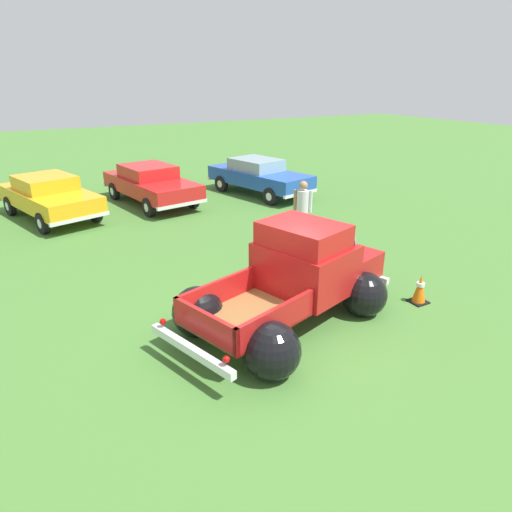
{
  "coord_description": "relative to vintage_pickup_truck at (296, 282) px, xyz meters",
  "views": [
    {
      "loc": [
        -4.11,
        -6.51,
        4.48
      ],
      "look_at": [
        0.0,
        1.09,
        1.04
      ],
      "focal_mm": 31.59,
      "sensor_mm": 36.0,
      "label": 1
    }
  ],
  "objects": [
    {
      "name": "lane_cone_1",
      "position": [
        2.65,
        -0.74,
        -0.45
      ],
      "size": [
        0.36,
        0.36,
        0.63
      ],
      "color": "black",
      "rests_on": "ground"
    },
    {
      "name": "show_car_1",
      "position": [
        -3.57,
        9.65,
        0.03
      ],
      "size": [
        3.1,
        4.78,
        1.43
      ],
      "rotation": [
        0.0,
        0.0,
        -1.28
      ],
      "color": "black",
      "rests_on": "ground"
    },
    {
      "name": "vintage_pickup_truck",
      "position": [
        0.0,
        0.0,
        0.0
      ],
      "size": [
        4.98,
        3.77,
        1.96
      ],
      "rotation": [
        0.0,
        0.0,
        0.31
      ],
      "color": "black",
      "rests_on": "ground"
    },
    {
      "name": "lane_cone_0",
      "position": [
        2.35,
        2.23,
        -0.45
      ],
      "size": [
        0.36,
        0.36,
        0.63
      ],
      "color": "black",
      "rests_on": "ground"
    },
    {
      "name": "show_car_3",
      "position": [
        4.22,
        9.23,
        0.03
      ],
      "size": [
        2.86,
        4.89,
        1.43
      ],
      "rotation": [
        0.0,
        0.0,
        -1.32
      ],
      "color": "black",
      "rests_on": "ground"
    },
    {
      "name": "spectator_0",
      "position": [
        2.52,
        3.55,
        0.29
      ],
      "size": [
        0.48,
        0.48,
        1.81
      ],
      "rotation": [
        0.0,
        0.0,
        0.83
      ],
      "color": "navy",
      "rests_on": "ground"
    },
    {
      "name": "show_car_2",
      "position": [
        -0.02,
        9.92,
        0.03
      ],
      "size": [
        2.72,
        4.96,
        1.43
      ],
      "rotation": [
        0.0,
        0.0,
        -1.39
      ],
      "color": "black",
      "rests_on": "ground"
    },
    {
      "name": "ground_plane",
      "position": [
        -0.37,
        -0.12,
        -0.76
      ],
      "size": [
        80.0,
        80.0,
        0.0
      ],
      "primitive_type": "plane",
      "color": "#477A33"
    }
  ]
}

